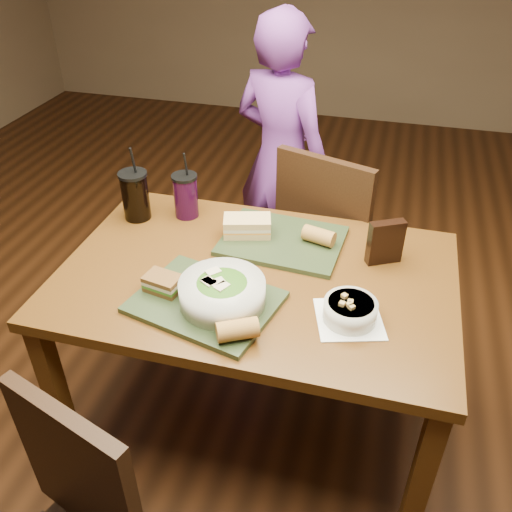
% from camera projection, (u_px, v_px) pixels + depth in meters
% --- Properties ---
extents(ground, '(6.00, 6.00, 0.00)m').
position_uv_depth(ground, '(256.00, 419.00, 2.23)').
color(ground, '#381C0B').
rests_on(ground, ground).
extents(dining_table, '(1.30, 0.85, 0.75)m').
position_uv_depth(dining_table, '(256.00, 294.00, 1.85)').
color(dining_table, '#523010').
rests_on(dining_table, ground).
extents(chair_far, '(0.53, 0.54, 0.96)m').
position_uv_depth(chair_far, '(323.00, 238.00, 2.37)').
color(chair_far, black).
rests_on(chair_far, ground).
extents(diner, '(0.60, 0.50, 1.40)m').
position_uv_depth(diner, '(281.00, 160.00, 2.63)').
color(diner, '#6C2F83').
rests_on(diner, ground).
extents(tray_near, '(0.48, 0.41, 0.02)m').
position_uv_depth(tray_near, '(205.00, 302.00, 1.66)').
color(tray_near, '#26321A').
rests_on(tray_near, dining_table).
extents(tray_far, '(0.44, 0.35, 0.02)m').
position_uv_depth(tray_far, '(282.00, 241.00, 1.94)').
color(tray_far, '#26321A').
rests_on(tray_far, dining_table).
extents(salad_bowl, '(0.26, 0.26, 0.09)m').
position_uv_depth(salad_bowl, '(222.00, 291.00, 1.62)').
color(salad_bowl, silver).
rests_on(salad_bowl, tray_near).
extents(soup_bowl, '(0.24, 0.24, 0.08)m').
position_uv_depth(soup_bowl, '(350.00, 310.00, 1.59)').
color(soup_bowl, white).
rests_on(soup_bowl, dining_table).
extents(sandwich_near, '(0.12, 0.10, 0.05)m').
position_uv_depth(sandwich_near, '(163.00, 283.00, 1.68)').
color(sandwich_near, '#593819').
rests_on(sandwich_near, tray_near).
extents(sandwich_far, '(0.19, 0.13, 0.07)m').
position_uv_depth(sandwich_far, '(247.00, 226.00, 1.94)').
color(sandwich_far, tan).
rests_on(sandwich_far, tray_far).
extents(baguette_near, '(0.13, 0.11, 0.06)m').
position_uv_depth(baguette_near, '(237.00, 330.00, 1.50)').
color(baguette_near, '#AD7533').
rests_on(baguette_near, tray_near).
extents(baguette_far, '(0.12, 0.08, 0.06)m').
position_uv_depth(baguette_far, '(319.00, 236.00, 1.90)').
color(baguette_far, '#AD7533').
rests_on(baguette_far, tray_far).
extents(cup_cola, '(0.11, 0.11, 0.29)m').
position_uv_depth(cup_cola, '(135.00, 195.00, 2.04)').
color(cup_cola, black).
rests_on(cup_cola, dining_table).
extents(cup_berry, '(0.10, 0.10, 0.26)m').
position_uv_depth(cup_berry, '(186.00, 195.00, 2.05)').
color(cup_berry, black).
rests_on(cup_berry, dining_table).
extents(chip_bag, '(0.12, 0.09, 0.16)m').
position_uv_depth(chip_bag, '(385.00, 242.00, 1.81)').
color(chip_bag, black).
rests_on(chip_bag, dining_table).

